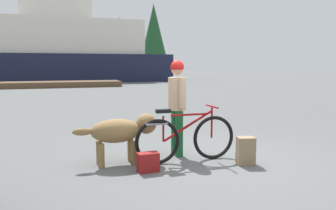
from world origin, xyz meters
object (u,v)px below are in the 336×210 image
at_px(person_cyclist, 177,99).
at_px(ferry_boat, 30,52).
at_px(dog, 121,131).
at_px(backpack, 246,151).
at_px(handbag_pannier, 148,162).
at_px(bicycle, 186,138).
at_px(sailboat_moored, 60,75).

height_order(person_cyclist, ferry_boat, ferry_boat).
relative_size(dog, ferry_boat, 0.05).
bearing_deg(backpack, person_cyclist, 133.06).
distance_m(backpack, handbag_pannier, 1.61).
bearing_deg(person_cyclist, ferry_boat, 97.85).
height_order(bicycle, person_cyclist, person_cyclist).
bearing_deg(ferry_boat, backpack, -80.79).
xyz_separation_m(handbag_pannier, ferry_boat, (-3.26, 29.88, 2.68)).
bearing_deg(sailboat_moored, handbag_pannier, -88.99).
bearing_deg(backpack, ferry_boat, 99.21).
bearing_deg(person_cyclist, handbag_pannier, -134.59).
bearing_deg(ferry_boat, sailboat_moored, 42.91).
height_order(bicycle, handbag_pannier, bicycle).
bearing_deg(dog, ferry_boat, 95.78).
bearing_deg(ferry_boat, handbag_pannier, -83.77).
bearing_deg(bicycle, ferry_boat, 97.70).
bearing_deg(dog, bicycle, -13.22).
xyz_separation_m(bicycle, sailboat_moored, (-1.31, 32.07, 0.11)).
distance_m(person_cyclist, dog, 1.17).
relative_size(dog, handbag_pannier, 4.27).
relative_size(backpack, sailboat_moored, 0.05).
height_order(dog, handbag_pannier, dog).
bearing_deg(bicycle, handbag_pannier, -157.21).
relative_size(bicycle, dog, 1.29).
relative_size(ferry_boat, sailboat_moored, 2.70).
height_order(handbag_pannier, ferry_boat, ferry_boat).
bearing_deg(sailboat_moored, bicycle, -87.67).
relative_size(handbag_pannier, ferry_boat, 0.01).
relative_size(person_cyclist, sailboat_moored, 0.18).
height_order(person_cyclist, backpack, person_cyclist).
height_order(dog, sailboat_moored, sailboat_moored).
bearing_deg(handbag_pannier, bicycle, 22.79).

